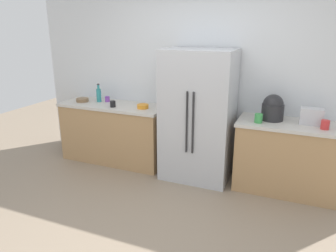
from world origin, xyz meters
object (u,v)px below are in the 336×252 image
cup_a (325,125)px  bowl_a (143,106)px  bowl_b (82,100)px  refrigerator (198,116)px  cup_d (259,118)px  cup_c (113,104)px  bottle_a (99,95)px  toaster (312,116)px  rice_cooker (273,108)px  cup_b (107,99)px

cup_a → bowl_a: bearing=178.5°
cup_a → bowl_b: size_ratio=0.56×
refrigerator → cup_d: size_ratio=15.99×
cup_d → cup_c: bearing=-179.7°
bottle_a → cup_a: bearing=-3.0°
toaster → cup_c: (-2.61, -0.18, -0.05)m
toaster → bowl_b: bearing=-178.9°
cup_a → bottle_a: bearing=177.0°
cup_d → cup_a: bearing=1.9°
rice_cooker → bowl_a: size_ratio=1.98×
cup_b → cup_c: 0.37m
bowl_a → cup_c: bearing=-167.3°
cup_b → toaster: bearing=-1.7°
refrigerator → cup_a: (1.51, -0.06, 0.08)m
toaster → cup_d: toaster is taller
cup_a → cup_d: bearing=-178.1°
toaster → cup_c: size_ratio=2.82×
refrigerator → bowl_b: (-1.86, 0.01, 0.05)m
bowl_b → bottle_a: bearing=19.7°
toaster → cup_d: size_ratio=2.37×
cup_a → bowl_b: 3.36m
rice_cooker → cup_b: (-2.42, 0.07, -0.11)m
rice_cooker → cup_a: bearing=-14.9°
toaster → cup_b: toaster is taller
cup_b → bowl_b: 0.38m
rice_cooker → cup_c: rice_cooker is taller
refrigerator → rice_cooker: size_ratio=5.37×
bottle_a → bowl_a: (0.80, -0.10, -0.08)m
cup_d → bowl_a: size_ratio=0.66×
cup_c → toaster: bearing=3.8°
cup_c → cup_d: 2.02m
toaster → rice_cooker: 0.45m
cup_a → cup_b: (-3.01, 0.22, -0.01)m
refrigerator → bottle_a: 1.62m
cup_c → cup_d: bearing=0.3°
cup_c → cup_d: (2.02, 0.01, 0.01)m
bowl_b → bowl_a: bearing=-0.8°
refrigerator → cup_d: bearing=-6.3°
bowl_a → toaster: bearing=2.1°
cup_a → cup_c: cup_a is taller
cup_d → toaster: bearing=15.8°
refrigerator → bowl_a: (-0.81, -0.00, 0.05)m
cup_d → bowl_b: size_ratio=0.58×
toaster → bowl_b: size_ratio=1.37×
cup_d → cup_b: bearing=173.8°
toaster → bottle_a: bearing=179.5°
refrigerator → toaster: bearing=3.2°
rice_cooker → bowl_b: rice_cooker is taller
cup_b → bowl_a: cup_b is taller
refrigerator → toaster: (1.36, 0.08, 0.12)m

